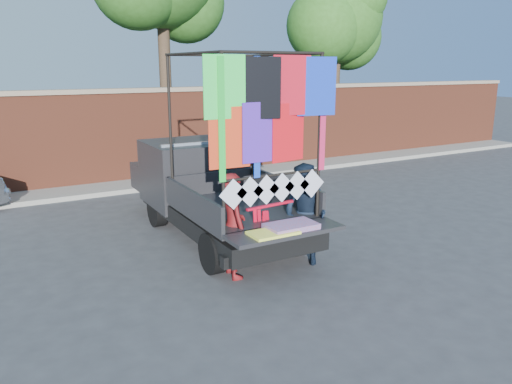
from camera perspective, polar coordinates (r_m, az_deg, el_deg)
ground at (r=8.59m, az=2.54°, el=-7.69°), size 90.00×90.00×0.00m
brick_wall at (r=14.51m, az=-12.22°, el=6.49°), size 30.00×0.45×2.61m
curb at (r=14.08m, az=-11.09°, el=1.07°), size 30.00×1.20×0.12m
tree_right at (r=19.01m, az=9.46°, el=18.73°), size 4.20×3.30×6.62m
pickup_truck at (r=9.97m, az=-5.96°, el=0.56°), size 2.16×5.41×3.41m
woman at (r=7.67m, az=-2.66°, el=-3.85°), size 0.44×0.63×1.65m
man at (r=8.22m, az=5.65°, el=-2.55°), size 0.85×0.97×1.68m
streamer_bundle at (r=7.85m, az=1.07°, el=-2.93°), size 0.90×0.14×0.62m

